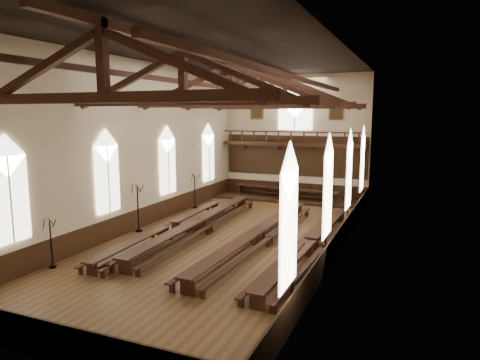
# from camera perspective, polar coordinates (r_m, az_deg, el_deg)

# --- Properties ---
(ground) EXTENTS (26.00, 26.00, 0.00)m
(ground) POSITION_cam_1_polar(r_m,az_deg,el_deg) (24.16, -1.19, -7.72)
(ground) COLOR brown
(ground) RESTS_ON ground
(room_walls) EXTENTS (26.00, 26.00, 26.00)m
(room_walls) POSITION_cam_1_polar(r_m,az_deg,el_deg) (23.16, -1.24, 7.78)
(room_walls) COLOR beige
(room_walls) RESTS_ON ground
(wainscot_band) EXTENTS (12.00, 26.00, 1.20)m
(wainscot_band) POSITION_cam_1_polar(r_m,az_deg,el_deg) (24.00, -1.20, -6.35)
(wainscot_band) COLOR #361D10
(wainscot_band) RESTS_ON ground
(side_windows) EXTENTS (11.85, 19.80, 4.50)m
(side_windows) POSITION_cam_1_polar(r_m,az_deg,el_deg) (23.37, -1.22, 1.10)
(side_windows) COLOR white
(side_windows) RESTS_ON room_walls
(end_window) EXTENTS (2.80, 0.12, 3.80)m
(end_window) POSITION_cam_1_polar(r_m,az_deg,el_deg) (35.34, 7.37, 9.33)
(end_window) COLOR white
(end_window) RESTS_ON room_walls
(minstrels_gallery) EXTENTS (11.80, 1.24, 3.70)m
(minstrels_gallery) POSITION_cam_1_polar(r_m,az_deg,el_deg) (35.24, 7.16, 3.93)
(minstrels_gallery) COLOR #351B11
(minstrels_gallery) RESTS_ON room_walls
(portraits) EXTENTS (7.75, 0.09, 1.45)m
(portraits) POSITION_cam_1_polar(r_m,az_deg,el_deg) (35.34, 7.36, 9.13)
(portraits) COLOR brown
(portraits) RESTS_ON room_walls
(roof_trusses) EXTENTS (11.70, 25.70, 2.80)m
(roof_trusses) POSITION_cam_1_polar(r_m,az_deg,el_deg) (23.19, -1.26, 12.12)
(roof_trusses) COLOR #351B11
(roof_trusses) RESTS_ON room_walls
(refectory_row_a) EXTENTS (1.66, 13.83, 0.68)m
(refectory_row_a) POSITION_cam_1_polar(r_m,az_deg,el_deg) (24.82, -9.51, -6.20)
(refectory_row_a) COLOR #351B11
(refectory_row_a) RESTS_ON ground
(refectory_row_b) EXTENTS (1.89, 15.04, 0.81)m
(refectory_row_b) POSITION_cam_1_polar(r_m,az_deg,el_deg) (25.21, -5.54, -5.66)
(refectory_row_b) COLOR #351B11
(refectory_row_b) RESTS_ON ground
(refectory_row_c) EXTENTS (1.88, 15.04, 0.81)m
(refectory_row_c) POSITION_cam_1_polar(r_m,az_deg,el_deg) (22.88, 2.40, -7.13)
(refectory_row_c) COLOR #351B11
(refectory_row_c) RESTS_ON ground
(refectory_row_d) EXTENTS (1.78, 14.47, 0.75)m
(refectory_row_d) POSITION_cam_1_polar(r_m,az_deg,el_deg) (21.72, 9.38, -8.25)
(refectory_row_d) COLOR #351B11
(refectory_row_d) RESTS_ON ground
(dais) EXTENTS (11.40, 2.93, 0.20)m
(dais) POSITION_cam_1_polar(r_m,az_deg,el_deg) (34.66, 5.97, -2.49)
(dais) COLOR #361D10
(dais) RESTS_ON ground
(high_table) EXTENTS (8.75, 2.15, 0.82)m
(high_table) POSITION_cam_1_polar(r_m,az_deg,el_deg) (34.51, 5.99, -1.21)
(high_table) COLOR #351B11
(high_table) RESTS_ON dais
(high_chairs) EXTENTS (6.83, 0.54, 1.09)m
(high_chairs) POSITION_cam_1_polar(r_m,az_deg,el_deg) (35.33, 6.38, -1.14)
(high_chairs) COLOR #351B11
(high_chairs) RESTS_ON dais
(candelabrum_left_near) EXTENTS (0.62, 0.70, 2.29)m
(candelabrum_left_near) POSITION_cam_1_polar(r_m,az_deg,el_deg) (21.24, -23.81, -8.89)
(candelabrum_left_near) COLOR black
(candelabrum_left_near) RESTS_ON ground
(candelabrum_left_mid) EXTENTS (0.77, 0.88, 2.85)m
(candelabrum_left_mid) POSITION_cam_1_polar(r_m,az_deg,el_deg) (25.87, -13.40, -4.86)
(candelabrum_left_mid) COLOR black
(candelabrum_left_mid) RESTS_ON ground
(candelabrum_left_far) EXTENTS (0.77, 0.75, 2.58)m
(candelabrum_left_far) POSITION_cam_1_polar(r_m,az_deg,el_deg) (31.58, -6.03, -2.34)
(candelabrum_left_far) COLOR black
(candelabrum_left_far) RESTS_ON ground
(candelabrum_right_near) EXTENTS (0.70, 0.76, 2.49)m
(candelabrum_right_near) POSITION_cam_1_polar(r_m,az_deg,el_deg) (15.74, 6.96, -14.17)
(candelabrum_right_near) COLOR black
(candelabrum_right_near) RESTS_ON ground
(candelabrum_right_mid) EXTENTS (0.80, 0.75, 2.65)m
(candelabrum_right_mid) POSITION_cam_1_polar(r_m,az_deg,el_deg) (21.15, 11.37, -8.05)
(candelabrum_right_mid) COLOR black
(candelabrum_right_mid) RESTS_ON ground
(candelabrum_right_far) EXTENTS (0.69, 0.69, 2.33)m
(candelabrum_right_far) POSITION_cam_1_polar(r_m,az_deg,el_deg) (27.58, 14.14, -4.37)
(candelabrum_right_far) COLOR black
(candelabrum_right_far) RESTS_ON ground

